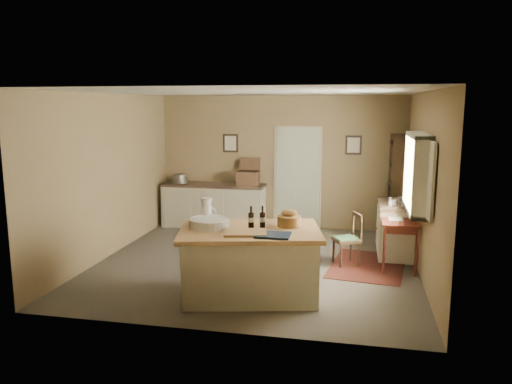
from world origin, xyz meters
TOP-DOWN VIEW (x-y plane):
  - ground at (0.00, 0.00)m, footprint 5.00×5.00m
  - wall_back at (0.00, 2.50)m, footprint 5.00×0.10m
  - wall_front at (0.00, -2.50)m, footprint 5.00×0.10m
  - wall_left at (-2.50, 0.00)m, footprint 0.10×5.00m
  - wall_right at (2.50, 0.00)m, footprint 0.10×5.00m
  - ceiling at (0.00, 0.00)m, footprint 5.00×5.00m
  - door at (0.35, 2.47)m, footprint 0.97×0.06m
  - framed_prints at (0.20, 2.48)m, footprint 2.82×0.02m
  - window at (2.42, -0.20)m, footprint 0.25×1.99m
  - work_island at (0.18, -1.37)m, footprint 2.03×1.54m
  - sideboard at (-1.34, 2.20)m, footprint 2.13×0.60m
  - rug at (1.75, 0.20)m, footprint 1.31×1.74m
  - writing_desk at (2.20, 0.24)m, footprint 0.54×0.88m
  - desk_chair at (1.41, 0.21)m, footprint 0.50×0.50m
  - right_cabinet at (2.20, 0.88)m, footprint 0.59×1.06m
  - shelving_unit at (2.35, 2.00)m, footprint 0.33×0.88m

SIDE VIEW (x-z plane):
  - ground at x=0.00m, z-range 0.00..0.00m
  - rug at x=1.75m, z-range 0.00..0.01m
  - desk_chair at x=1.41m, z-range 0.00..0.80m
  - right_cabinet at x=2.20m, z-range -0.04..0.95m
  - sideboard at x=-1.34m, z-range -0.11..1.07m
  - work_island at x=0.18m, z-range -0.12..1.08m
  - writing_desk at x=2.20m, z-range 0.26..1.08m
  - shelving_unit at x=2.35m, z-range 0.00..1.96m
  - door at x=0.35m, z-range 0.00..2.11m
  - wall_back at x=0.00m, z-range 0.00..2.70m
  - wall_front at x=0.00m, z-range 0.00..2.70m
  - wall_left at x=-2.50m, z-range 0.00..2.70m
  - wall_right at x=2.50m, z-range 0.00..2.70m
  - window at x=2.42m, z-range 0.99..2.11m
  - framed_prints at x=0.20m, z-range 1.53..1.91m
  - ceiling at x=0.00m, z-range 2.70..2.70m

